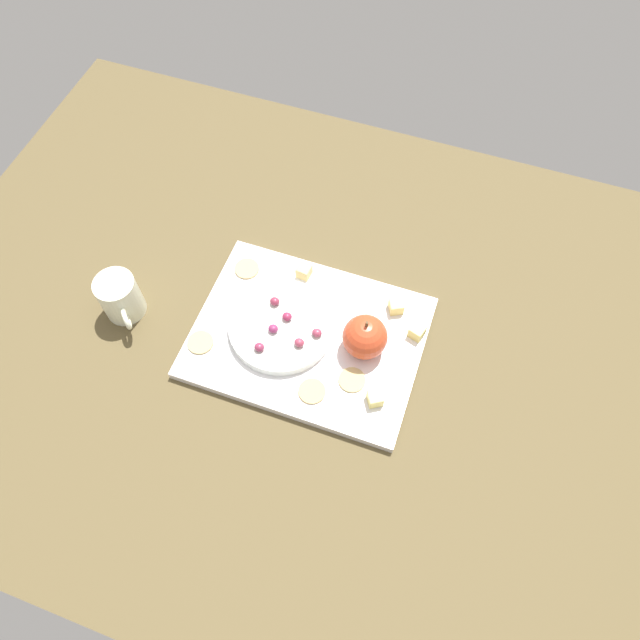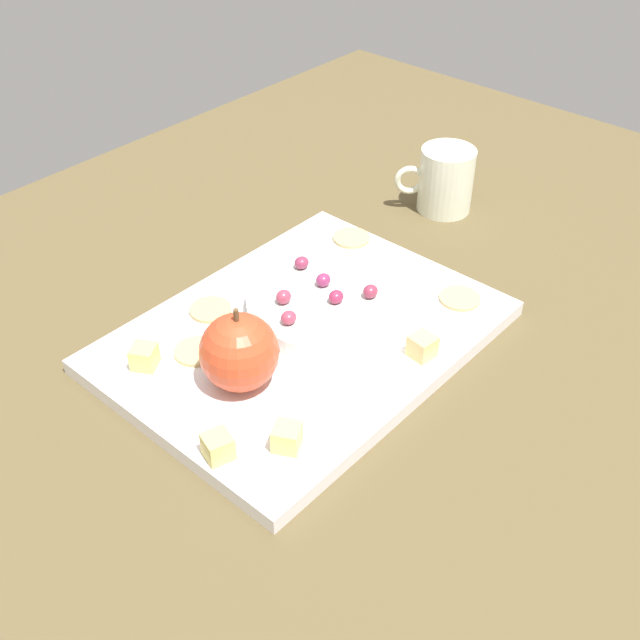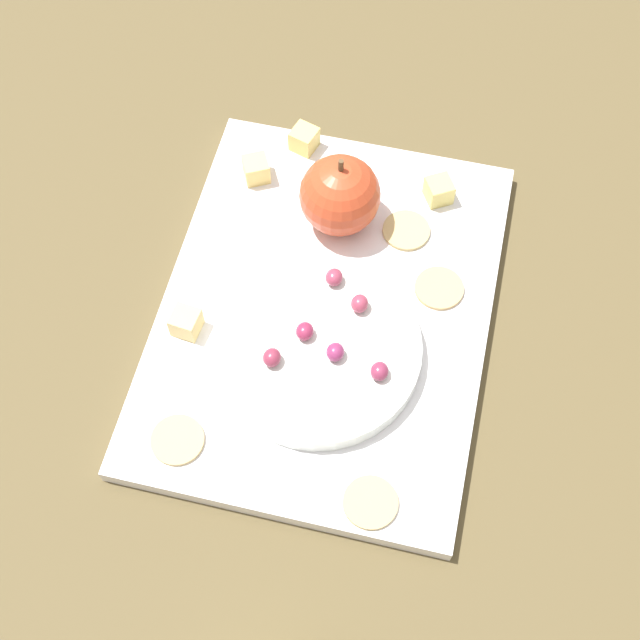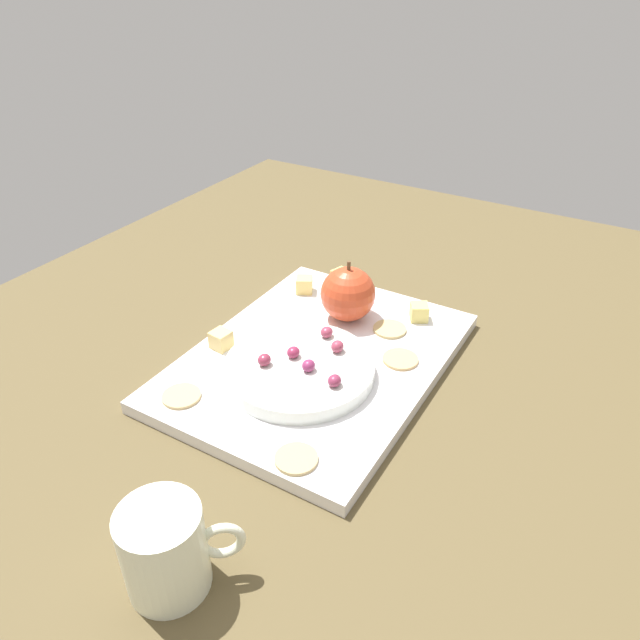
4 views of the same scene
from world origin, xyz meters
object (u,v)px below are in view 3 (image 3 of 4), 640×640
apple_whole (337,195)px  grape_3 (334,277)px  cracker_0 (177,440)px  cheese_cube_3 (439,190)px  cheese_cube_1 (304,139)px  grape_2 (309,332)px  platter (326,312)px  cracker_3 (406,231)px  grape_0 (379,371)px  grape_1 (335,352)px  cracker_1 (439,288)px  grape_5 (272,358)px  cracker_2 (370,502)px  grape_4 (360,304)px  cheese_cube_2 (256,169)px  serving_dish (317,349)px

apple_whole → grape_3: 8.25cm
cracker_0 → cheese_cube_3: bearing=-29.8°
cheese_cube_1 → cheese_cube_3: size_ratio=1.00×
cracker_0 → grape_2: size_ratio=2.64×
cheese_cube_1 → grape_2: 22.53cm
platter → cracker_3: size_ratio=8.66×
apple_whole → grape_3: apple_whole is taller
grape_0 → grape_1: (0.90, 4.02, 0.02)cm
grape_2 → cracker_1: bearing=-50.9°
cracker_1 → grape_5: bearing=131.9°
cheese_cube_1 → cracker_2: cheese_cube_1 is taller
apple_whole → grape_4: (-10.17, -4.32, -1.19)cm
grape_2 → cheese_cube_1: bearing=14.7°
cheese_cube_2 → grape_5: grape_5 is taller
cheese_cube_1 → cracker_3: size_ratio=0.52×
serving_dish → cracker_0: bearing=137.9°
cracker_1 → grape_2: grape_2 is taller
grape_2 → grape_3: (5.88, -0.89, -0.00)cm
grape_2 → cracker_3: bearing=-23.9°
grape_1 → grape_4: bearing=-11.6°
apple_whole → grape_3: (-8.01, -1.54, -1.25)cm
grape_2 → cheese_cube_2: bearing=28.9°
serving_dish → grape_3: (6.54, -0.02, 1.62)cm
cheese_cube_1 → grape_1: bearing=-160.2°
cheese_cube_1 → grape_4: size_ratio=1.38×
cheese_cube_2 → grape_2: 19.49cm
cheese_cube_2 → cracker_3: bearing=-101.2°
grape_0 → cheese_cube_2: bearing=39.8°
grape_1 → cracker_2: bearing=-154.2°
cheese_cube_3 → grape_5: size_ratio=1.38×
cracker_3 → grape_4: 10.77cm
cheese_cube_3 → serving_dish: bearing=158.6°
serving_dish → cracker_1: bearing=-46.2°
grape_1 → cracker_1: bearing=-38.2°
grape_4 → cheese_cube_1: bearing=27.5°
serving_dish → grape_2: bearing=53.0°
cheese_cube_1 → grape_5: (-24.86, -3.23, 1.40)cm
cheese_cube_3 → grape_1: bearing=163.8°
cheese_cube_3 → grape_2: (-18.53, 8.41, 1.36)cm
cheese_cube_2 → grape_5: bearing=-161.0°
apple_whole → grape_5: bearing=173.8°
apple_whole → serving_dish: bearing=-174.0°
cracker_3 → grape_2: (-13.92, 6.16, 2.34)cm
cheese_cube_3 → cracker_1: size_ratio=0.52×
cracker_2 → cheese_cube_1: bearing=21.9°
cracker_0 → cracker_1: size_ratio=1.00×
platter → grape_3: 3.86cm
cracker_3 → grape_0: (-16.19, -0.49, 2.34)cm
grape_3 → grape_2: bearing=171.4°
cracker_0 → cracker_1: 27.19cm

